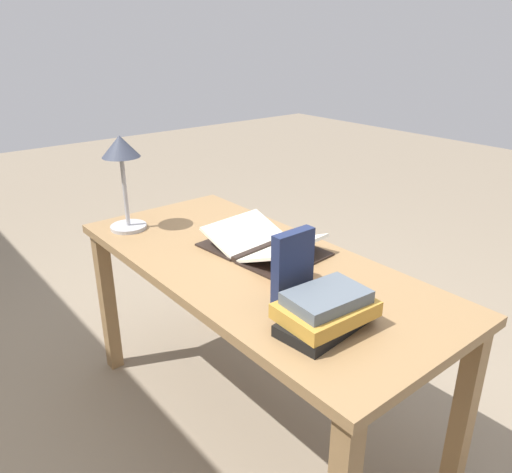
# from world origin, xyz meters

# --- Properties ---
(ground_plane) EXTENTS (12.00, 12.00, 0.00)m
(ground_plane) POSITION_xyz_m (0.00, 0.00, 0.00)
(ground_plane) COLOR gray
(reading_desk) EXTENTS (1.54, 0.69, 0.73)m
(reading_desk) POSITION_xyz_m (0.00, 0.00, 0.64)
(reading_desk) COLOR #937047
(reading_desk) RESTS_ON ground_plane
(open_book) EXTENTS (0.47, 0.36, 0.08)m
(open_book) POSITION_xyz_m (0.06, -0.09, 0.76)
(open_book) COLOR black
(open_book) RESTS_ON reading_desk
(book_stack_tall) EXTENTS (0.20, 0.30, 0.12)m
(book_stack_tall) POSITION_xyz_m (-0.47, 0.12, 0.79)
(book_stack_tall) COLOR black
(book_stack_tall) RESTS_ON reading_desk
(book_standing_upright) EXTENTS (0.04, 0.14, 0.25)m
(book_standing_upright) POSITION_xyz_m (-0.32, 0.12, 0.86)
(book_standing_upright) COLOR #1E284C
(book_standing_upright) RESTS_ON reading_desk
(reading_lamp) EXTENTS (0.15, 0.15, 0.40)m
(reading_lamp) POSITION_xyz_m (0.60, 0.21, 1.03)
(reading_lamp) COLOR #ADADB2
(reading_lamp) RESTS_ON reading_desk
(coffee_mug) EXTENTS (0.09, 0.12, 0.09)m
(coffee_mug) POSITION_xyz_m (-0.20, -0.01, 0.78)
(coffee_mug) COLOR #B74238
(coffee_mug) RESTS_ON reading_desk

